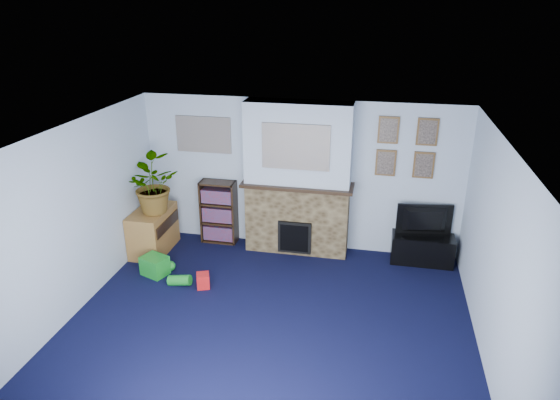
% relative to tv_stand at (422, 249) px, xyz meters
% --- Properties ---
extents(floor, '(5.00, 4.50, 0.01)m').
position_rel_tv_stand_xyz_m(floor, '(-1.95, -2.03, -0.23)').
color(floor, black).
rests_on(floor, ground).
extents(ceiling, '(5.00, 4.50, 0.01)m').
position_rel_tv_stand_xyz_m(ceiling, '(-1.95, -2.03, 2.17)').
color(ceiling, white).
rests_on(ceiling, wall_back).
extents(wall_back, '(5.00, 0.04, 2.40)m').
position_rel_tv_stand_xyz_m(wall_back, '(-1.95, 0.22, 0.97)').
color(wall_back, silver).
rests_on(wall_back, ground).
extents(wall_front, '(5.00, 0.04, 2.40)m').
position_rel_tv_stand_xyz_m(wall_front, '(-1.95, -4.28, 0.97)').
color(wall_front, silver).
rests_on(wall_front, ground).
extents(wall_left, '(0.04, 4.50, 2.40)m').
position_rel_tv_stand_xyz_m(wall_left, '(-4.45, -2.03, 0.97)').
color(wall_left, silver).
rests_on(wall_left, ground).
extents(wall_right, '(0.04, 4.50, 2.40)m').
position_rel_tv_stand_xyz_m(wall_right, '(0.55, -2.03, 0.97)').
color(wall_right, silver).
rests_on(wall_right, ground).
extents(chimney_breast, '(1.72, 0.50, 2.40)m').
position_rel_tv_stand_xyz_m(chimney_breast, '(-1.95, 0.02, 0.96)').
color(chimney_breast, brown).
rests_on(chimney_breast, ground).
extents(collage_main, '(1.00, 0.03, 0.68)m').
position_rel_tv_stand_xyz_m(collage_main, '(-1.95, -0.19, 1.55)').
color(collage_main, gray).
rests_on(collage_main, chimney_breast).
extents(collage_left, '(0.90, 0.03, 0.58)m').
position_rel_tv_stand_xyz_m(collage_left, '(-3.50, 0.21, 1.55)').
color(collage_left, gray).
rests_on(collage_left, wall_back).
extents(portrait_tl, '(0.30, 0.03, 0.40)m').
position_rel_tv_stand_xyz_m(portrait_tl, '(-0.65, 0.20, 1.77)').
color(portrait_tl, brown).
rests_on(portrait_tl, wall_back).
extents(portrait_tr, '(0.30, 0.03, 0.40)m').
position_rel_tv_stand_xyz_m(portrait_tr, '(-0.10, 0.20, 1.77)').
color(portrait_tr, brown).
rests_on(portrait_tr, wall_back).
extents(portrait_bl, '(0.30, 0.03, 0.40)m').
position_rel_tv_stand_xyz_m(portrait_bl, '(-0.65, 0.20, 1.27)').
color(portrait_bl, brown).
rests_on(portrait_bl, wall_back).
extents(portrait_br, '(0.30, 0.03, 0.40)m').
position_rel_tv_stand_xyz_m(portrait_br, '(-0.10, 0.20, 1.27)').
color(portrait_br, brown).
rests_on(portrait_br, wall_back).
extents(tv_stand, '(0.93, 0.39, 0.44)m').
position_rel_tv_stand_xyz_m(tv_stand, '(0.00, 0.00, 0.00)').
color(tv_stand, black).
rests_on(tv_stand, ground).
extents(television, '(0.84, 0.22, 0.48)m').
position_rel_tv_stand_xyz_m(television, '(0.00, 0.02, 0.46)').
color(television, black).
rests_on(television, tv_stand).
extents(bookshelf, '(0.58, 0.28, 1.05)m').
position_rel_tv_stand_xyz_m(bookshelf, '(-3.26, 0.08, 0.28)').
color(bookshelf, black).
rests_on(bookshelf, ground).
extents(sideboard, '(0.50, 0.90, 0.70)m').
position_rel_tv_stand_xyz_m(sideboard, '(-4.19, -0.47, 0.12)').
color(sideboard, olive).
rests_on(sideboard, ground).
extents(potted_plant, '(1.03, 0.98, 0.88)m').
position_rel_tv_stand_xyz_m(potted_plant, '(-4.14, -0.52, 0.91)').
color(potted_plant, '#26661E').
rests_on(potted_plant, sideboard).
extents(mantel_clock, '(0.10, 0.06, 0.14)m').
position_rel_tv_stand_xyz_m(mantel_clock, '(-2.00, -0.03, 1.00)').
color(mantel_clock, gold).
rests_on(mantel_clock, chimney_breast).
extents(mantel_candle, '(0.05, 0.05, 0.16)m').
position_rel_tv_stand_xyz_m(mantel_candle, '(-1.61, -0.03, 1.01)').
color(mantel_candle, '#B2BFC6').
rests_on(mantel_candle, chimney_breast).
extents(mantel_teddy, '(0.13, 0.13, 0.13)m').
position_rel_tv_stand_xyz_m(mantel_teddy, '(-2.43, -0.03, 0.99)').
color(mantel_teddy, slate).
rests_on(mantel_teddy, chimney_breast).
extents(mantel_can, '(0.06, 0.06, 0.12)m').
position_rel_tv_stand_xyz_m(mantel_can, '(-1.29, -0.03, 0.99)').
color(mantel_can, red).
rests_on(mantel_can, chimney_breast).
extents(green_crate, '(0.43, 0.39, 0.28)m').
position_rel_tv_stand_xyz_m(green_crate, '(-3.86, -1.17, -0.08)').
color(green_crate, '#198C26').
rests_on(green_crate, ground).
extents(toy_ball, '(0.16, 0.16, 0.16)m').
position_rel_tv_stand_xyz_m(toy_ball, '(-3.68, -1.03, -0.14)').
color(toy_ball, '#198C26').
rests_on(toy_ball, ground).
extents(toy_block, '(0.22, 0.22, 0.21)m').
position_rel_tv_stand_xyz_m(toy_block, '(-3.04, -1.37, -0.12)').
color(toy_block, red).
rests_on(toy_block, ground).
extents(toy_tube, '(0.34, 0.15, 0.20)m').
position_rel_tv_stand_xyz_m(toy_tube, '(-3.39, -1.37, -0.15)').
color(toy_tube, '#198C26').
rests_on(toy_tube, ground).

